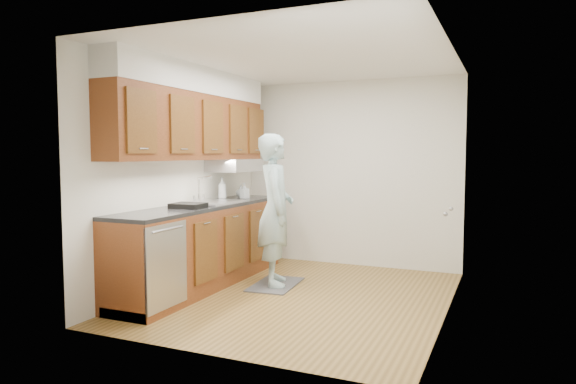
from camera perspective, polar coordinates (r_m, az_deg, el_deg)
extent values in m
plane|color=olive|center=(5.59, 1.39, -11.53)|extent=(3.50, 3.50, 0.00)
plane|color=white|center=(5.46, 1.44, 14.59)|extent=(3.50, 3.50, 0.00)
cube|color=silver|center=(6.10, -11.75, 1.64)|extent=(0.02, 3.50, 2.50)
cube|color=silver|center=(5.01, 17.51, 0.96)|extent=(0.02, 3.50, 2.50)
cube|color=silver|center=(7.03, 6.79, 2.04)|extent=(3.00, 0.02, 2.50)
cube|color=brown|center=(6.03, -9.29, -6.02)|extent=(0.60, 2.80, 0.90)
cube|color=black|center=(5.97, -9.47, -1.56)|extent=(0.63, 2.80, 0.04)
cube|color=#B2B2B7|center=(6.13, -8.33, -1.68)|extent=(0.48, 0.68, 0.14)
cube|color=#B2B2B7|center=(6.13, -8.34, -1.17)|extent=(0.52, 0.72, 0.01)
cube|color=#B2B2B7|center=(4.97, -13.34, -8.00)|extent=(0.03, 0.60, 0.80)
cube|color=brown|center=(6.01, -10.54, 7.10)|extent=(0.33, 2.80, 0.75)
cube|color=silver|center=(6.06, -10.61, 12.06)|extent=(0.35, 2.80, 0.30)
cube|color=#A5A5AA|center=(6.70, -5.95, 2.97)|extent=(0.46, 0.75, 0.16)
cube|color=silver|center=(5.33, 17.67, -1.28)|extent=(0.02, 1.22, 2.05)
cube|color=#5F5F61|center=(6.04, -1.39, -10.23)|extent=(0.53, 0.83, 0.01)
imported|color=#9FBFC1|center=(5.87, -1.41, -0.85)|extent=(0.73, 0.83, 1.96)
imported|color=silver|center=(6.56, -7.33, 0.40)|extent=(0.11, 0.11, 0.28)
imported|color=silver|center=(6.70, -4.86, 0.15)|extent=(0.11, 0.11, 0.20)
imported|color=silver|center=(6.84, -5.24, 0.10)|extent=(0.19, 0.19, 0.17)
cube|color=black|center=(5.61, -11.02, -1.49)|extent=(0.36, 0.31, 0.05)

